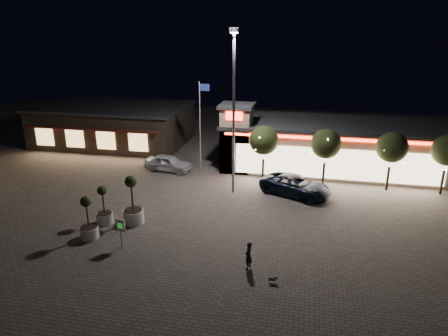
% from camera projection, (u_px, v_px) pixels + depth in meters
% --- Properties ---
extents(ground, '(90.00, 90.00, 0.00)m').
position_uv_depth(ground, '(177.00, 237.00, 24.73)').
color(ground, '#685D54').
rests_on(ground, ground).
extents(retail_building, '(20.40, 8.40, 6.10)m').
position_uv_depth(retail_building, '(329.00, 145.00, 36.77)').
color(retail_building, tan).
rests_on(retail_building, ground).
extents(restaurant_building, '(16.40, 11.00, 4.30)m').
position_uv_depth(restaurant_building, '(115.00, 124.00, 45.28)').
color(restaurant_building, '#382D23').
rests_on(restaurant_building, ground).
extents(floodlight_pole, '(0.60, 0.40, 12.38)m').
position_uv_depth(floodlight_pole, '(234.00, 104.00, 29.46)').
color(floodlight_pole, gray).
rests_on(floodlight_pole, ground).
extents(flagpole, '(0.95, 0.10, 8.00)m').
position_uv_depth(flagpole, '(201.00, 118.00, 35.60)').
color(flagpole, white).
rests_on(flagpole, ground).
extents(string_tree_a, '(2.42, 2.42, 4.79)m').
position_uv_depth(string_tree_a, '(264.00, 140.00, 32.96)').
color(string_tree_a, '#332319').
rests_on(string_tree_a, ground).
extents(string_tree_b, '(2.42, 2.42, 4.79)m').
position_uv_depth(string_tree_b, '(326.00, 144.00, 31.97)').
color(string_tree_b, '#332319').
rests_on(string_tree_b, ground).
extents(string_tree_c, '(2.42, 2.42, 4.79)m').
position_uv_depth(string_tree_c, '(392.00, 147.00, 30.98)').
color(string_tree_c, '#332319').
rests_on(string_tree_c, ground).
extents(string_tree_d, '(2.42, 2.42, 4.79)m').
position_uv_depth(string_tree_d, '(448.00, 150.00, 30.19)').
color(string_tree_d, '#332319').
rests_on(string_tree_d, ground).
extents(pickup_truck, '(6.10, 4.62, 1.54)m').
position_uv_depth(pickup_truck, '(296.00, 186.00, 30.92)').
color(pickup_truck, black).
rests_on(pickup_truck, ground).
extents(white_sedan, '(4.58, 2.35, 1.49)m').
position_uv_depth(white_sedan, '(168.00, 163.00, 36.34)').
color(white_sedan, silver).
rests_on(white_sedan, ground).
extents(pedestrian, '(0.51, 0.64, 1.54)m').
position_uv_depth(pedestrian, '(248.00, 255.00, 21.26)').
color(pedestrian, black).
rests_on(pedestrian, ground).
extents(dog, '(0.47, 0.18, 0.25)m').
position_uv_depth(dog, '(273.00, 278.00, 20.17)').
color(dog, '#59514C').
rests_on(dog, ground).
extents(planter_left, '(1.08, 1.08, 2.64)m').
position_uv_depth(planter_left, '(104.00, 212.00, 26.31)').
color(planter_left, silver).
rests_on(planter_left, ground).
extents(planter_mid, '(1.13, 1.13, 2.78)m').
position_uv_depth(planter_mid, '(89.00, 225.00, 24.37)').
color(planter_mid, silver).
rests_on(planter_mid, ground).
extents(planter_right, '(1.36, 1.36, 3.33)m').
position_uv_depth(planter_right, '(133.00, 208.00, 26.30)').
color(planter_right, silver).
rests_on(planter_right, ground).
extents(valet_sign, '(0.59, 0.13, 1.80)m').
position_uv_depth(valet_sign, '(120.00, 228.00, 23.20)').
color(valet_sign, gray).
rests_on(valet_sign, ground).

